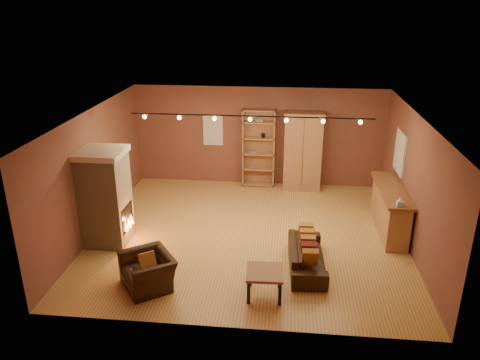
# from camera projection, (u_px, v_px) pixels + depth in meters

# --- Properties ---
(floor) EXTENTS (7.00, 7.00, 0.00)m
(floor) POSITION_uv_depth(u_px,v_px,m) (248.00, 235.00, 10.69)
(floor) COLOR #AD813D
(floor) RESTS_ON ground
(ceiling) EXTENTS (7.00, 7.00, 0.00)m
(ceiling) POSITION_uv_depth(u_px,v_px,m) (249.00, 115.00, 9.67)
(ceiling) COLOR brown
(ceiling) RESTS_ON back_wall
(back_wall) EXTENTS (7.00, 0.02, 2.80)m
(back_wall) POSITION_uv_depth(u_px,v_px,m) (259.00, 137.00, 13.19)
(back_wall) COLOR brown
(back_wall) RESTS_ON floor
(left_wall) EXTENTS (0.02, 6.50, 2.80)m
(left_wall) POSITION_uv_depth(u_px,v_px,m) (94.00, 172.00, 10.52)
(left_wall) COLOR brown
(left_wall) RESTS_ON floor
(right_wall) EXTENTS (0.02, 6.50, 2.80)m
(right_wall) POSITION_uv_depth(u_px,v_px,m) (414.00, 184.00, 9.85)
(right_wall) COLOR brown
(right_wall) RESTS_ON floor
(fireplace) EXTENTS (1.01, 0.98, 2.12)m
(fireplace) POSITION_uv_depth(u_px,v_px,m) (106.00, 197.00, 10.04)
(fireplace) COLOR tan
(fireplace) RESTS_ON floor
(back_window) EXTENTS (0.56, 0.04, 0.86)m
(back_window) POSITION_uv_depth(u_px,v_px,m) (213.00, 130.00, 13.25)
(back_window) COLOR silver
(back_window) RESTS_ON back_wall
(bookcase) EXTENTS (0.91, 0.35, 2.22)m
(bookcase) POSITION_uv_depth(u_px,v_px,m) (259.00, 147.00, 13.18)
(bookcase) COLOR #B07D56
(bookcase) RESTS_ON floor
(armoire) EXTENTS (1.08, 0.62, 2.20)m
(armoire) POSITION_uv_depth(u_px,v_px,m) (303.00, 151.00, 12.92)
(armoire) COLOR #B07D56
(armoire) RESTS_ON floor
(bar_counter) EXTENTS (0.60, 2.22, 1.06)m
(bar_counter) POSITION_uv_depth(u_px,v_px,m) (390.00, 210.00, 10.68)
(bar_counter) COLOR tan
(bar_counter) RESTS_ON floor
(tissue_box) EXTENTS (0.13, 0.13, 0.23)m
(tissue_box) POSITION_uv_depth(u_px,v_px,m) (400.00, 202.00, 9.57)
(tissue_box) COLOR #8FCAE6
(tissue_box) RESTS_ON bar_counter
(right_window) EXTENTS (0.05, 0.90, 1.00)m
(right_window) POSITION_uv_depth(u_px,v_px,m) (400.00, 152.00, 11.06)
(right_window) COLOR silver
(right_window) RESTS_ON right_wall
(loveseat) EXTENTS (0.59, 1.77, 0.74)m
(loveseat) POSITION_uv_depth(u_px,v_px,m) (307.00, 251.00, 9.27)
(loveseat) COLOR black
(loveseat) RESTS_ON floor
(armchair) EXTENTS (1.08, 1.16, 0.85)m
(armchair) POSITION_uv_depth(u_px,v_px,m) (148.00, 266.00, 8.65)
(armchair) COLOR black
(armchair) RESTS_ON floor
(coffee_table) EXTENTS (0.68, 0.68, 0.50)m
(coffee_table) POSITION_uv_depth(u_px,v_px,m) (265.00, 275.00, 8.38)
(coffee_table) COLOR brown
(coffee_table) RESTS_ON floor
(track_rail) EXTENTS (5.20, 0.09, 0.13)m
(track_rail) POSITION_uv_depth(u_px,v_px,m) (250.00, 118.00, 9.90)
(track_rail) COLOR black
(track_rail) RESTS_ON ceiling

